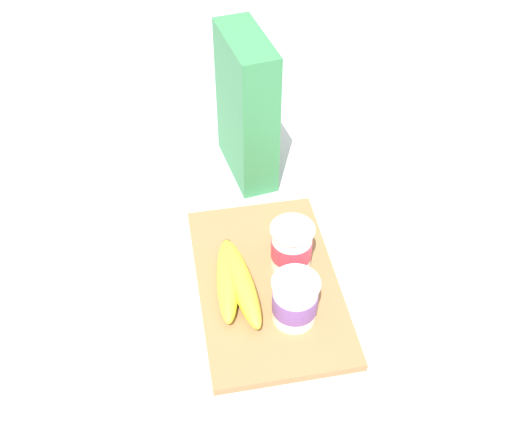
# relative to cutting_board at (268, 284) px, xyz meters

# --- Properties ---
(ground_plane) EXTENTS (2.40, 2.40, 0.00)m
(ground_plane) POSITION_rel_cutting_board_xyz_m (0.00, 0.00, -0.01)
(ground_plane) COLOR silver
(cutting_board) EXTENTS (0.36, 0.22, 0.02)m
(cutting_board) POSITION_rel_cutting_board_xyz_m (0.00, 0.00, 0.00)
(cutting_board) COLOR olive
(cutting_board) RESTS_ON ground_plane
(cereal_box) EXTENTS (0.18, 0.09, 0.28)m
(cereal_box) POSITION_rel_cutting_board_xyz_m (-0.30, 0.02, 0.13)
(cereal_box) COLOR #38844C
(cereal_box) RESTS_ON ground_plane
(yogurt_cup_front) EXTENTS (0.07, 0.07, 0.08)m
(yogurt_cup_front) POSITION_rel_cutting_board_xyz_m (-0.03, 0.04, 0.05)
(yogurt_cup_front) COLOR white
(yogurt_cup_front) RESTS_ON cutting_board
(yogurt_cup_back) EXTENTS (0.07, 0.07, 0.08)m
(yogurt_cup_back) POSITION_rel_cutting_board_xyz_m (0.08, 0.03, 0.05)
(yogurt_cup_back) COLOR white
(yogurt_cup_back) RESTS_ON cutting_board
(banana_bunch) EXTENTS (0.19, 0.08, 0.04)m
(banana_bunch) POSITION_rel_cutting_board_xyz_m (0.01, -0.05, 0.03)
(banana_bunch) COLOR yellow
(banana_bunch) RESTS_ON cutting_board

